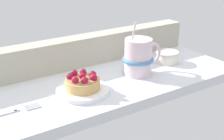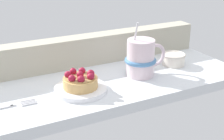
# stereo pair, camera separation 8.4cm
# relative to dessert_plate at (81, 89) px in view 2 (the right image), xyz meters

# --- Properties ---
(ground_plane) EXTENTS (0.81, 0.32, 0.03)m
(ground_plane) POSITION_rel_dessert_plate_xyz_m (0.07, 0.05, -0.02)
(ground_plane) COLOR silver
(window_rail_back) EXTENTS (0.79, 0.06, 0.09)m
(window_rail_back) POSITION_rel_dessert_plate_xyz_m (0.07, 0.18, 0.04)
(window_rail_back) COLOR #B2AD99
(window_rail_back) RESTS_ON ground_plane
(dessert_plate) EXTENTS (0.13, 0.13, 0.01)m
(dessert_plate) POSITION_rel_dessert_plate_xyz_m (0.00, 0.00, 0.00)
(dessert_plate) COLOR white
(dessert_plate) RESTS_ON ground_plane
(raspberry_tart) EXTENTS (0.09, 0.09, 0.04)m
(raspberry_tart) POSITION_rel_dessert_plate_xyz_m (0.00, 0.00, 0.02)
(raspberry_tart) COLOR tan
(raspberry_tart) RESTS_ON dessert_plate
(coffee_mug) EXTENTS (0.13, 0.09, 0.15)m
(coffee_mug) POSITION_rel_dessert_plate_xyz_m (0.19, 0.02, 0.05)
(coffee_mug) COLOR silver
(coffee_mug) RESTS_ON ground_plane
(dessert_fork) EXTENTS (0.16, 0.02, 0.01)m
(dessert_fork) POSITION_rel_dessert_plate_xyz_m (-0.19, -0.00, -0.00)
(dessert_fork) COLOR silver
(dessert_fork) RESTS_ON ground_plane
(sugar_bowl) EXTENTS (0.07, 0.07, 0.04)m
(sugar_bowl) POSITION_rel_dessert_plate_xyz_m (0.32, 0.04, 0.01)
(sugar_bowl) COLOR silver
(sugar_bowl) RESTS_ON ground_plane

